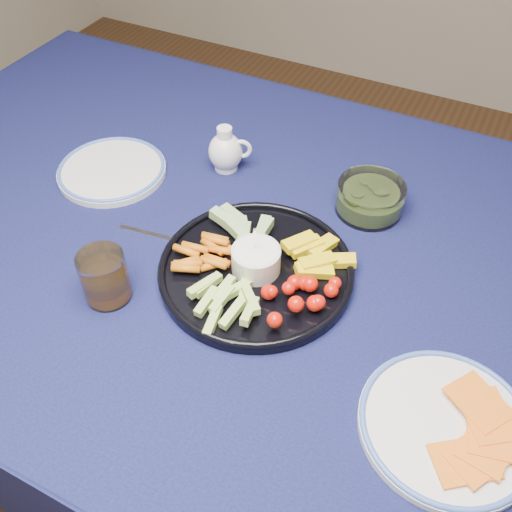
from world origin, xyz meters
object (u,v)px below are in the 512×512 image
at_px(creamer_pitcher, 226,151).
at_px(cheese_plate, 447,424).
at_px(dining_table, 235,264).
at_px(side_plate_extra, 112,170).
at_px(juice_tumbler, 105,279).
at_px(crudite_platter, 256,266).
at_px(pickle_bowl, 370,199).

relative_size(creamer_pitcher, cheese_plate, 0.41).
relative_size(dining_table, side_plate_extra, 7.52).
distance_m(creamer_pitcher, side_plate_extra, 0.24).
distance_m(dining_table, creamer_pitcher, 0.24).
bearing_deg(dining_table, creamer_pitcher, 122.71).
relative_size(juice_tumbler, side_plate_extra, 0.41).
relative_size(crudite_platter, pickle_bowl, 2.61).
xyz_separation_m(pickle_bowl, juice_tumbler, (-0.32, -0.40, 0.01)).
relative_size(dining_table, crudite_platter, 4.97).
xyz_separation_m(creamer_pitcher, side_plate_extra, (-0.20, -0.12, -0.03)).
bearing_deg(pickle_bowl, juice_tumbler, -128.28).
xyz_separation_m(cheese_plate, side_plate_extra, (-0.75, 0.26, -0.00)).
bearing_deg(cheese_plate, pickle_bowl, 122.10).
distance_m(crudite_platter, cheese_plate, 0.39).
distance_m(pickle_bowl, side_plate_extra, 0.53).
height_order(creamer_pitcher, side_plate_extra, creamer_pitcher).
bearing_deg(crudite_platter, side_plate_extra, 163.31).
bearing_deg(creamer_pitcher, juice_tumbler, -91.08).
height_order(dining_table, creamer_pitcher, creamer_pitcher).
height_order(cheese_plate, juice_tumbler, juice_tumbler).
xyz_separation_m(creamer_pitcher, pickle_bowl, (0.31, 0.01, -0.02)).
xyz_separation_m(pickle_bowl, side_plate_extra, (-0.51, -0.13, -0.02)).
bearing_deg(dining_table, pickle_bowl, 40.43).
xyz_separation_m(dining_table, creamer_pitcher, (-0.11, 0.17, 0.13)).
bearing_deg(creamer_pitcher, dining_table, -57.29).
bearing_deg(pickle_bowl, crudite_platter, -115.78).
height_order(creamer_pitcher, juice_tumbler, creamer_pitcher).
bearing_deg(juice_tumbler, creamer_pitcher, 88.92).
height_order(dining_table, juice_tumbler, juice_tumbler).
height_order(crudite_platter, juice_tumbler, crudite_platter).
xyz_separation_m(dining_table, pickle_bowl, (0.20, 0.17, 0.11)).
xyz_separation_m(creamer_pitcher, juice_tumbler, (-0.01, -0.39, -0.00)).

